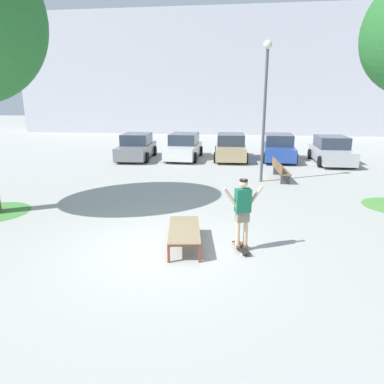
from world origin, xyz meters
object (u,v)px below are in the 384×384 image
(park_bench, at_px, (280,169))
(car_blue, at_px, (278,148))
(car_white, at_px, (184,147))
(skater, at_px, (243,209))
(car_tan, at_px, (231,148))
(skate_box, at_px, (184,230))
(car_grey, at_px, (137,147))
(light_post, at_px, (265,92))
(skateboard, at_px, (241,248))
(car_silver, at_px, (331,151))

(park_bench, bearing_deg, car_blue, 84.94)
(car_white, height_order, park_bench, car_white)
(skater, bearing_deg, car_tan, 92.51)
(skate_box, height_order, car_grey, car_grey)
(park_bench, relative_size, light_post, 0.42)
(car_tan, relative_size, light_post, 0.73)
(park_bench, bearing_deg, car_tan, 114.81)
(skateboard, distance_m, light_post, 8.39)
(car_grey, xyz_separation_m, light_post, (7.12, -5.13, 3.13))
(skateboard, relative_size, car_tan, 0.19)
(car_white, distance_m, park_bench, 7.15)
(skateboard, relative_size, car_silver, 0.19)
(car_white, distance_m, car_silver, 8.46)
(car_white, distance_m, light_post, 7.68)
(car_tan, bearing_deg, car_white, -176.88)
(skater, distance_m, car_silver, 13.53)
(car_white, height_order, car_blue, same)
(skate_box, distance_m, light_post, 8.43)
(skateboard, relative_size, park_bench, 0.34)
(skateboard, bearing_deg, skate_box, 175.76)
(car_blue, bearing_deg, skateboard, -99.55)
(car_grey, distance_m, light_post, 9.32)
(skate_box, relative_size, car_white, 0.47)
(light_post, bearing_deg, car_grey, 144.20)
(skateboard, distance_m, car_tan, 13.18)
(car_white, relative_size, car_silver, 1.00)
(skate_box, xyz_separation_m, skater, (1.41, -0.10, 0.66))
(skateboard, bearing_deg, car_blue, 80.45)
(car_grey, relative_size, car_white, 1.01)
(skater, distance_m, car_tan, 13.17)
(skate_box, distance_m, car_white, 13.04)
(car_tan, bearing_deg, car_blue, 3.77)
(skate_box, relative_size, car_silver, 0.47)
(skater, bearing_deg, car_white, 104.62)
(light_post, bearing_deg, skate_box, -107.51)
(car_grey, height_order, park_bench, car_grey)
(skate_box, xyz_separation_m, skateboard, (1.41, -0.10, -0.34))
(skater, xyz_separation_m, car_white, (-3.39, 12.99, -0.38))
(car_silver, bearing_deg, car_grey, 179.76)
(car_tan, relative_size, park_bench, 1.76)
(park_bench, bearing_deg, skater, -102.44)
(light_post, bearing_deg, skater, -96.93)
(skate_box, height_order, car_tan, car_tan)
(car_grey, distance_m, car_silver, 11.27)
(car_tan, height_order, car_blue, same)
(skate_box, height_order, park_bench, park_bench)
(skater, relative_size, car_grey, 0.39)
(car_grey, bearing_deg, car_silver, -0.24)
(car_white, bearing_deg, park_bench, -43.70)
(car_blue, height_order, car_silver, same)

